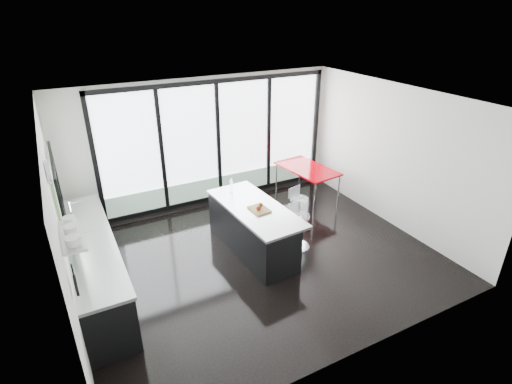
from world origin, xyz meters
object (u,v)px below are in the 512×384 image
island (252,229)px  bar_stool_far (299,213)px  bar_stool_near (299,231)px  red_table (306,183)px

island → bar_stool_far: 1.22m
island → bar_stool_near: 0.87m
bar_stool_far → red_table: size_ratio=0.47×
red_table → island: bearing=-148.0°
bar_stool_near → red_table: size_ratio=0.48×
island → bar_stool_far: (1.18, 0.26, -0.11)m
island → bar_stool_near: (0.80, -0.34, -0.10)m
bar_stool_near → bar_stool_far: bar_stool_near is taller
island → bar_stool_near: bearing=-22.9°
island → red_table: 2.45m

